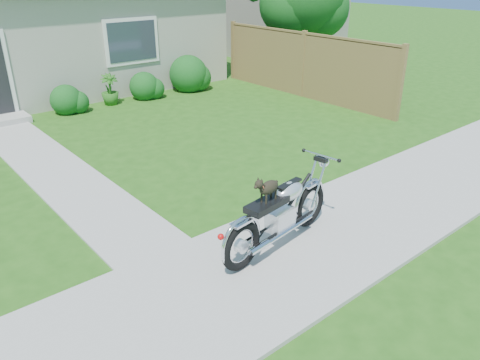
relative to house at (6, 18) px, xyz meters
name	(u,v)px	position (x,y,z in m)	size (l,w,h in m)	color
ground	(291,251)	(0.00, -11.99, -2.16)	(80.00, 80.00, 0.00)	#235114
sidewalk	(291,250)	(0.00, -11.99, -2.14)	(24.00, 2.20, 0.04)	#9E9B93
walkway	(52,168)	(-1.50, -6.99, -2.14)	(1.20, 8.00, 0.03)	#9E9B93
house	(6,18)	(0.00, 0.00, 0.00)	(12.60, 7.03, 4.50)	#B2AEA1
fence	(303,65)	(6.30, -6.24, -1.22)	(0.12, 6.62, 1.90)	olive
shrub_row	(86,94)	(0.75, -3.49, -1.74)	(10.41, 1.19, 1.19)	#144D18
potted_plant_right	(110,89)	(1.46, -3.44, -1.73)	(0.48, 0.48, 0.86)	#26621B
motorcycle_with_dog	(280,212)	(-0.04, -11.80, -1.61)	(2.22, 0.66, 1.13)	black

